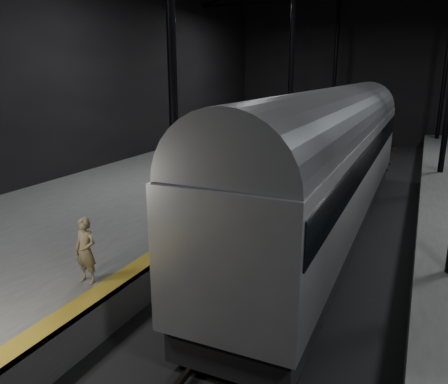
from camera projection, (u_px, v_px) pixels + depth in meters
The scene contains 6 objects.
ground at pixel (325, 234), 15.80m from camera, with size 44.00×44.00×0.00m, color black.
platform_left at pixel (150, 197), 18.66m from camera, with size 9.00×43.80×1.00m, color #504F4D.
tactile_strip at pixel (242, 197), 16.83m from camera, with size 0.50×43.80×0.01m, color olive.
track at pixel (325, 232), 15.78m from camera, with size 2.40×43.00×0.24m.
train at pixel (332, 155), 15.40m from camera, with size 2.83×18.87×5.04m.
woman at pixel (86, 251), 9.83m from camera, with size 0.56×0.37×1.54m, color #93805A.
Camera 1 is at (2.82, -15.01, 5.66)m, focal length 35.00 mm.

